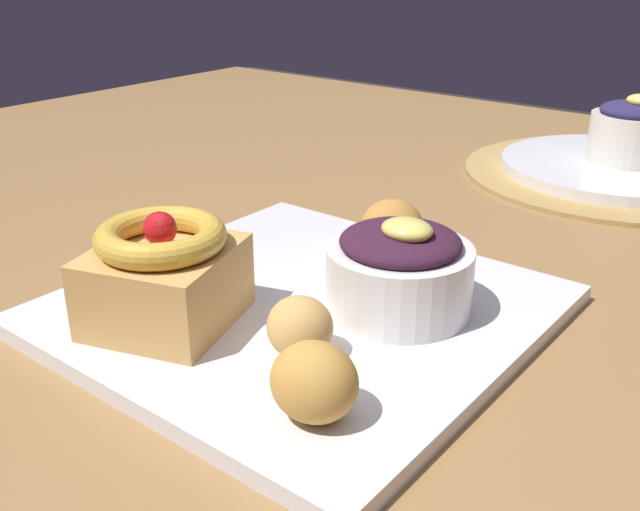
% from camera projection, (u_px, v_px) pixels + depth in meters
% --- Properties ---
extents(dining_table, '(1.51, 1.14, 0.73)m').
position_uv_depth(dining_table, '(384.00, 294.00, 0.72)').
color(dining_table, olive).
rests_on(dining_table, ground_plane).
extents(woven_placemat, '(0.33, 0.33, 0.00)m').
position_uv_depth(woven_placemat, '(615.00, 174.00, 0.81)').
color(woven_placemat, '#AD894C').
rests_on(woven_placemat, dining_table).
extents(front_plate, '(0.30, 0.30, 0.01)m').
position_uv_depth(front_plate, '(302.00, 309.00, 0.51)').
color(front_plate, white).
rests_on(front_plate, dining_table).
extents(cake_slice, '(0.11, 0.11, 0.08)m').
position_uv_depth(cake_slice, '(164.00, 274.00, 0.46)').
color(cake_slice, tan).
rests_on(cake_slice, front_plate).
extents(berry_ramekin, '(0.10, 0.10, 0.07)m').
position_uv_depth(berry_ramekin, '(399.00, 270.00, 0.48)').
color(berry_ramekin, white).
rests_on(berry_ramekin, front_plate).
extents(fritter_front, '(0.05, 0.04, 0.04)m').
position_uv_depth(fritter_front, '(314.00, 382.00, 0.37)').
color(fritter_front, gold).
rests_on(fritter_front, front_plate).
extents(fritter_middle, '(0.05, 0.05, 0.05)m').
position_uv_depth(fritter_middle, '(392.00, 229.00, 0.57)').
color(fritter_middle, '#BC7F38').
rests_on(fritter_middle, front_plate).
extents(fritter_back, '(0.04, 0.04, 0.04)m').
position_uv_depth(fritter_back, '(300.00, 327.00, 0.43)').
color(fritter_back, tan).
rests_on(fritter_back, front_plate).
extents(back_plate, '(0.25, 0.25, 0.01)m').
position_uv_depth(back_plate, '(616.00, 167.00, 0.81)').
color(back_plate, white).
rests_on(back_plate, woven_placemat).
extents(back_ramekin, '(0.09, 0.09, 0.08)m').
position_uv_depth(back_ramekin, '(630.00, 132.00, 0.80)').
color(back_ramekin, silver).
rests_on(back_ramekin, back_plate).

